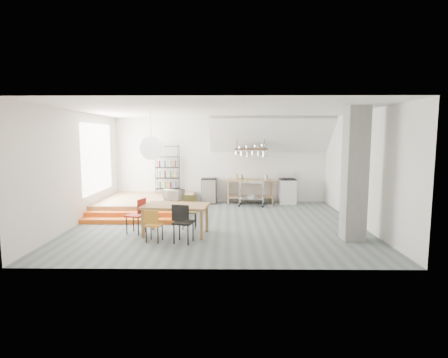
{
  "coord_description": "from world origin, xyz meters",
  "views": [
    {
      "loc": [
        0.28,
        -9.81,
        2.45
      ],
      "look_at": [
        0.15,
        0.8,
        1.2
      ],
      "focal_mm": 28.0,
      "sensor_mm": 36.0,
      "label": 1
    }
  ],
  "objects_px": {
    "stove": "(287,191)",
    "rolling_cart": "(251,190)",
    "dining_table": "(176,208)",
    "mini_fridge": "(209,191)"
  },
  "relations": [
    {
      "from": "stove",
      "to": "mini_fridge",
      "type": "height_order",
      "value": "stove"
    },
    {
      "from": "stove",
      "to": "mini_fridge",
      "type": "xyz_separation_m",
      "value": [
        -2.95,
        0.04,
        -0.01
      ]
    },
    {
      "from": "stove",
      "to": "rolling_cart",
      "type": "bearing_deg",
      "value": -158.43
    },
    {
      "from": "stove",
      "to": "rolling_cart",
      "type": "relative_size",
      "value": 1.22
    },
    {
      "from": "stove",
      "to": "dining_table",
      "type": "height_order",
      "value": "stove"
    },
    {
      "from": "stove",
      "to": "dining_table",
      "type": "bearing_deg",
      "value": -129.55
    },
    {
      "from": "dining_table",
      "to": "mini_fridge",
      "type": "bearing_deg",
      "value": 88.39
    },
    {
      "from": "dining_table",
      "to": "mini_fridge",
      "type": "xyz_separation_m",
      "value": [
        0.6,
        4.34,
        -0.22
      ]
    },
    {
      "from": "stove",
      "to": "dining_table",
      "type": "distance_m",
      "value": 5.58
    },
    {
      "from": "dining_table",
      "to": "mini_fridge",
      "type": "height_order",
      "value": "mini_fridge"
    }
  ]
}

